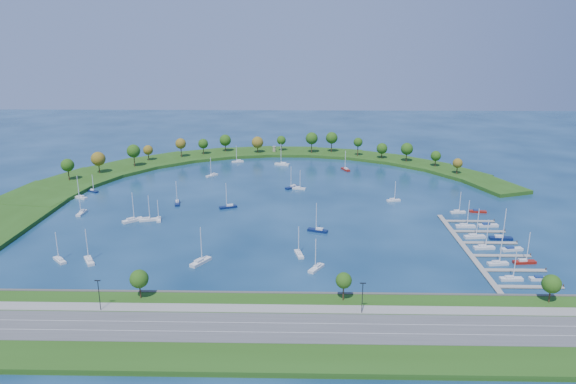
{
  "coord_description": "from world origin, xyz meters",
  "views": [
    {
      "loc": [
        10.61,
        -256.6,
        82.28
      ],
      "look_at": [
        5.0,
        5.0,
        4.0
      ],
      "focal_mm": 32.5,
      "sensor_mm": 36.0,
      "label": 1
    }
  ],
  "objects_px": {
    "moored_boat_14": "(238,161)",
    "moored_boat_17": "(393,200)",
    "moored_boat_6": "(299,188)",
    "docked_boat_6": "(474,236)",
    "harbor_tower": "(274,149)",
    "moored_boat_3": "(80,197)",
    "docked_boat_0": "(511,278)",
    "moored_boat_15": "(60,259)",
    "moored_boat_10": "(318,230)",
    "docked_boat_4": "(484,247)",
    "moored_boat_18": "(148,219)",
    "docked_boat_5": "(511,249)",
    "moored_boat_4": "(282,164)",
    "moored_boat_5": "(200,261)",
    "moored_boat_8": "(299,253)",
    "moored_boat_9": "(292,187)",
    "docked_boat_8": "(465,225)",
    "docked_boat_7": "(501,237)",
    "docked_boat_11": "(478,211)",
    "docked_boat_10": "(458,211)",
    "moored_boat_12": "(132,220)",
    "moored_boat_19": "(212,175)",
    "moored_boat_7": "(316,267)",
    "moored_boat_1": "(89,260)",
    "moored_boat_0": "(82,212)",
    "moored_boat_20": "(346,169)",
    "moored_boat_11": "(159,219)",
    "docked_boat_3": "(524,261)",
    "dock_system": "(484,249)",
    "moored_boat_16": "(93,191)",
    "moored_boat_2": "(177,202)"
  },
  "relations": [
    {
      "from": "moored_boat_14",
      "to": "docked_boat_11",
      "type": "bearing_deg",
      "value": 123.54
    },
    {
      "from": "moored_boat_0",
      "to": "moored_boat_11",
      "type": "xyz_separation_m",
      "value": [
        39.55,
        -8.12,
        -0.06
      ]
    },
    {
      "from": "moored_boat_4",
      "to": "moored_boat_5",
      "type": "xyz_separation_m",
      "value": [
        -25.89,
        -157.32,
        -0.01
      ]
    },
    {
      "from": "moored_boat_4",
      "to": "moored_boat_20",
      "type": "bearing_deg",
      "value": -178.14
    },
    {
      "from": "docked_boat_6",
      "to": "moored_boat_5",
      "type": "bearing_deg",
      "value": -172.44
    },
    {
      "from": "moored_boat_19",
      "to": "docked_boat_5",
      "type": "bearing_deg",
      "value": 92.12
    },
    {
      "from": "docked_boat_10",
      "to": "moored_boat_0",
      "type": "bearing_deg",
      "value": 174.06
    },
    {
      "from": "moored_boat_10",
      "to": "docked_boat_4",
      "type": "bearing_deg",
      "value": -174.33
    },
    {
      "from": "dock_system",
      "to": "docked_boat_8",
      "type": "bearing_deg",
      "value": 89.53
    },
    {
      "from": "docked_boat_0",
      "to": "moored_boat_4",
      "type": "bearing_deg",
      "value": 114.88
    },
    {
      "from": "moored_boat_7",
      "to": "docked_boat_6",
      "type": "distance_m",
      "value": 75.68
    },
    {
      "from": "moored_boat_17",
      "to": "docked_boat_6",
      "type": "height_order",
      "value": "docked_boat_6"
    },
    {
      "from": "moored_boat_0",
      "to": "moored_boat_3",
      "type": "xyz_separation_m",
      "value": [
        -10.79,
        24.85,
        -0.0
      ]
    },
    {
      "from": "moored_boat_17",
      "to": "moored_boat_15",
      "type": "bearing_deg",
      "value": -164.86
    },
    {
      "from": "moored_boat_16",
      "to": "moored_boat_19",
      "type": "xyz_separation_m",
      "value": [
        60.2,
        34.99,
        0.05
      ]
    },
    {
      "from": "moored_boat_2",
      "to": "docked_boat_11",
      "type": "distance_m",
      "value": 149.71
    },
    {
      "from": "moored_boat_17",
      "to": "docked_boat_8",
      "type": "xyz_separation_m",
      "value": [
        25.57,
        -38.12,
        0.06
      ]
    },
    {
      "from": "moored_boat_3",
      "to": "harbor_tower",
      "type": "bearing_deg",
      "value": -104.79
    },
    {
      "from": "moored_boat_11",
      "to": "docked_boat_10",
      "type": "bearing_deg",
      "value": 81.66
    },
    {
      "from": "moored_boat_12",
      "to": "moored_boat_15",
      "type": "bearing_deg",
      "value": -149.21
    },
    {
      "from": "moored_boat_19",
      "to": "docked_boat_8",
      "type": "height_order",
      "value": "docked_boat_8"
    },
    {
      "from": "moored_boat_18",
      "to": "harbor_tower",
      "type": "bearing_deg",
      "value": 54.05
    },
    {
      "from": "moored_boat_6",
      "to": "docked_boat_6",
      "type": "distance_m",
      "value": 103.9
    },
    {
      "from": "docked_boat_0",
      "to": "docked_boat_4",
      "type": "xyz_separation_m",
      "value": [
        -0.01,
        28.24,
        0.02
      ]
    },
    {
      "from": "moored_boat_9",
      "to": "docked_boat_7",
      "type": "xyz_separation_m",
      "value": [
        89.19,
        -75.78,
        0.03
      ]
    },
    {
      "from": "moored_boat_4",
      "to": "moored_boat_16",
      "type": "distance_m",
      "value": 121.03
    },
    {
      "from": "moored_boat_18",
      "to": "docked_boat_5",
      "type": "bearing_deg",
      "value": -27.68
    },
    {
      "from": "moored_boat_9",
      "to": "docked_boat_8",
      "type": "relative_size",
      "value": 1.0
    },
    {
      "from": "docked_boat_4",
      "to": "docked_boat_7",
      "type": "bearing_deg",
      "value": 39.38
    },
    {
      "from": "moored_boat_20",
      "to": "docked_boat_6",
      "type": "bearing_deg",
      "value": 177.54
    },
    {
      "from": "moored_boat_10",
      "to": "moored_boat_15",
      "type": "bearing_deg",
      "value": 39.46
    },
    {
      "from": "moored_boat_5",
      "to": "docked_boat_0",
      "type": "height_order",
      "value": "moored_boat_5"
    },
    {
      "from": "moored_boat_4",
      "to": "moored_boat_8",
      "type": "xyz_separation_m",
      "value": [
        11.33,
        -148.99,
        -0.09
      ]
    },
    {
      "from": "harbor_tower",
      "to": "moored_boat_17",
      "type": "height_order",
      "value": "moored_boat_17"
    },
    {
      "from": "docked_boat_11",
      "to": "docked_boat_10",
      "type": "bearing_deg",
      "value": -165.51
    },
    {
      "from": "moored_boat_1",
      "to": "moored_boat_15",
      "type": "xyz_separation_m",
      "value": [
        -11.53,
        0.44,
        -0.04
      ]
    },
    {
      "from": "moored_boat_12",
      "to": "docked_boat_0",
      "type": "height_order",
      "value": "moored_boat_12"
    },
    {
      "from": "moored_boat_14",
      "to": "moored_boat_17",
      "type": "distance_m",
      "value": 124.89
    },
    {
      "from": "moored_boat_5",
      "to": "docked_boat_6",
      "type": "bearing_deg",
      "value": -44.54
    },
    {
      "from": "docked_boat_7",
      "to": "docked_boat_0",
      "type": "bearing_deg",
      "value": -102.18
    },
    {
      "from": "docked_boat_4",
      "to": "docked_boat_0",
      "type": "bearing_deg",
      "value": -94.86
    },
    {
      "from": "moored_boat_9",
      "to": "moored_boat_12",
      "type": "bearing_deg",
      "value": -7.47
    },
    {
      "from": "moored_boat_3",
      "to": "docked_boat_0",
      "type": "bearing_deg",
      "value": -179.11
    },
    {
      "from": "moored_boat_0",
      "to": "moored_boat_20",
      "type": "distance_m",
      "value": 161.38
    },
    {
      "from": "moored_boat_5",
      "to": "docked_boat_6",
      "type": "xyz_separation_m",
      "value": [
        111.84,
        28.41,
        -0.04
      ]
    },
    {
      "from": "moored_boat_15",
      "to": "docked_boat_3",
      "type": "height_order",
      "value": "docked_boat_3"
    },
    {
      "from": "moored_boat_5",
      "to": "docked_boat_10",
      "type": "distance_m",
      "value": 129.52
    },
    {
      "from": "moored_boat_14",
      "to": "docked_boat_6",
      "type": "relative_size",
      "value": 0.9
    },
    {
      "from": "moored_boat_5",
      "to": "moored_boat_6",
      "type": "relative_size",
      "value": 1.29
    },
    {
      "from": "docked_boat_6",
      "to": "moored_boat_11",
      "type": "bearing_deg",
      "value": 165.51
    }
  ]
}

